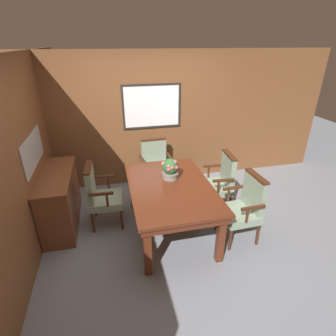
{
  "coord_description": "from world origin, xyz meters",
  "views": [
    {
      "loc": [
        -0.75,
        -3.01,
        2.56
      ],
      "look_at": [
        0.02,
        0.2,
        0.96
      ],
      "focal_mm": 28.0,
      "sensor_mm": 36.0,
      "label": 1
    }
  ],
  "objects_px": {
    "chair_right_far": "(220,180)",
    "chair_left_far": "(100,194)",
    "sideboard_cabinet": "(60,199)",
    "chair_right_near": "(244,206)",
    "dining_table": "(170,191)",
    "potted_plant": "(170,169)",
    "chair_head_far": "(155,164)"
  },
  "relations": [
    {
      "from": "chair_right_far",
      "to": "chair_head_far",
      "type": "xyz_separation_m",
      "value": [
        -0.9,
        0.86,
        0.0
      ]
    },
    {
      "from": "dining_table",
      "to": "chair_head_far",
      "type": "bearing_deg",
      "value": 89.16
    },
    {
      "from": "chair_head_far",
      "to": "chair_left_far",
      "type": "bearing_deg",
      "value": -142.1
    },
    {
      "from": "chair_left_far",
      "to": "sideboard_cabinet",
      "type": "distance_m",
      "value": 0.61
    },
    {
      "from": "dining_table",
      "to": "potted_plant",
      "type": "bearing_deg",
      "value": 77.1
    },
    {
      "from": "dining_table",
      "to": "potted_plant",
      "type": "height_order",
      "value": "potted_plant"
    },
    {
      "from": "chair_left_far",
      "to": "chair_right_near",
      "type": "height_order",
      "value": "same"
    },
    {
      "from": "chair_left_far",
      "to": "chair_right_near",
      "type": "distance_m",
      "value": 2.08
    },
    {
      "from": "potted_plant",
      "to": "chair_right_near",
      "type": "bearing_deg",
      "value": -33.3
    },
    {
      "from": "chair_left_far",
      "to": "chair_right_far",
      "type": "height_order",
      "value": "same"
    },
    {
      "from": "chair_left_far",
      "to": "chair_head_far",
      "type": "xyz_separation_m",
      "value": [
        0.99,
        0.83,
        0.0
      ]
    },
    {
      "from": "chair_left_far",
      "to": "chair_head_far",
      "type": "distance_m",
      "value": 1.29
    },
    {
      "from": "sideboard_cabinet",
      "to": "potted_plant",
      "type": "bearing_deg",
      "value": -11.06
    },
    {
      "from": "chair_right_far",
      "to": "sideboard_cabinet",
      "type": "height_order",
      "value": "chair_right_far"
    },
    {
      "from": "chair_right_far",
      "to": "chair_right_near",
      "type": "bearing_deg",
      "value": 7.42
    },
    {
      "from": "dining_table",
      "to": "chair_left_far",
      "type": "relative_size",
      "value": 1.74
    },
    {
      "from": "dining_table",
      "to": "chair_left_far",
      "type": "distance_m",
      "value": 1.06
    },
    {
      "from": "chair_left_far",
      "to": "sideboard_cabinet",
      "type": "bearing_deg",
      "value": 81.2
    },
    {
      "from": "chair_right_near",
      "to": "sideboard_cabinet",
      "type": "distance_m",
      "value": 2.68
    },
    {
      "from": "potted_plant",
      "to": "chair_right_far",
      "type": "bearing_deg",
      "value": 10.27
    },
    {
      "from": "chair_left_far",
      "to": "chair_right_far",
      "type": "xyz_separation_m",
      "value": [
        1.89,
        -0.03,
        0.0
      ]
    },
    {
      "from": "dining_table",
      "to": "potted_plant",
      "type": "xyz_separation_m",
      "value": [
        0.05,
        0.22,
        0.24
      ]
    },
    {
      "from": "chair_left_far",
      "to": "chair_right_near",
      "type": "relative_size",
      "value": 1.0
    },
    {
      "from": "chair_right_near",
      "to": "sideboard_cabinet",
      "type": "height_order",
      "value": "chair_right_near"
    },
    {
      "from": "chair_head_far",
      "to": "chair_right_near",
      "type": "xyz_separation_m",
      "value": [
        0.94,
        -1.61,
        0.0
      ]
    },
    {
      "from": "chair_left_far",
      "to": "potted_plant",
      "type": "height_order",
      "value": "potted_plant"
    },
    {
      "from": "chair_head_far",
      "to": "sideboard_cabinet",
      "type": "height_order",
      "value": "chair_head_far"
    },
    {
      "from": "dining_table",
      "to": "chair_right_near",
      "type": "bearing_deg",
      "value": -21.59
    },
    {
      "from": "chair_right_far",
      "to": "sideboard_cabinet",
      "type": "bearing_deg",
      "value": -88.94
    },
    {
      "from": "sideboard_cabinet",
      "to": "chair_right_far",
      "type": "bearing_deg",
      "value": -3.64
    },
    {
      "from": "chair_head_far",
      "to": "potted_plant",
      "type": "relative_size",
      "value": 3.23
    },
    {
      "from": "chair_right_far",
      "to": "chair_left_far",
      "type": "bearing_deg",
      "value": -86.24
    }
  ]
}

